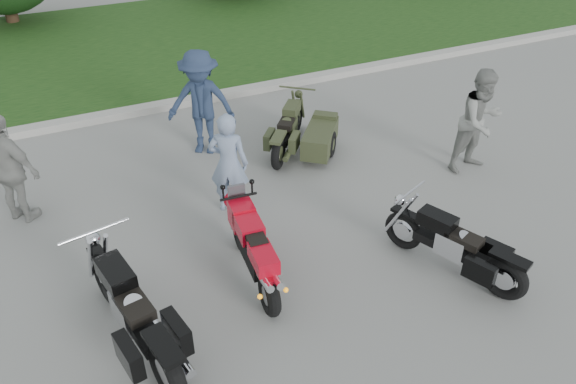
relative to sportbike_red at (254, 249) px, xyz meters
name	(u,v)px	position (x,y,z in m)	size (l,w,h in m)	color
ground	(306,276)	(0.65, -0.23, -0.53)	(80.00, 80.00, 0.00)	gray
curb	(182,102)	(0.65, 5.77, -0.45)	(60.00, 0.30, 0.15)	#B1AEA7
grass_strip	(139,44)	(0.65, 9.92, -0.46)	(60.00, 8.00, 0.14)	#355C1F
sportbike_red	(254,249)	(0.00, 0.00, 0.00)	(0.41, 1.90, 0.90)	black
cruiser_left	(136,318)	(-1.66, -0.51, -0.04)	(0.73, 2.47, 0.96)	black
cruiser_right	(458,249)	(2.52, -1.03, -0.11)	(0.97, 2.01, 0.82)	black
cruiser_sidecar	(306,135)	(2.16, 2.78, -0.16)	(1.68, 1.87, 0.78)	black
person_stripe	(229,164)	(0.29, 1.69, 0.31)	(0.61, 0.40, 1.68)	#899BBA
person_grey	(480,121)	(4.60, 1.08, 0.39)	(0.89, 0.69, 1.83)	gray
person_denim	(201,103)	(0.49, 3.66, 0.44)	(1.26, 0.72, 1.94)	navy
person_back	(10,169)	(-2.72, 2.82, 0.36)	(1.05, 0.44, 1.78)	#9B9B96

